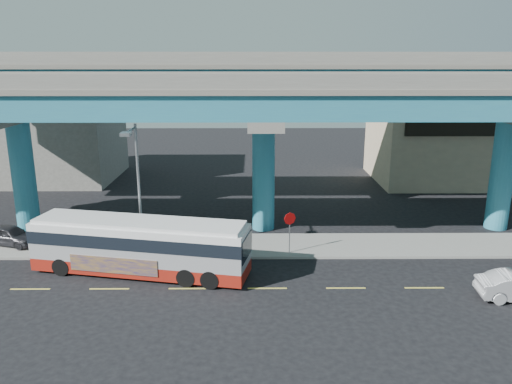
{
  "coord_description": "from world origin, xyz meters",
  "views": [
    {
      "loc": [
        -0.74,
        -23.44,
        11.28
      ],
      "look_at": [
        -0.54,
        4.0,
        3.92
      ],
      "focal_mm": 35.0,
      "sensor_mm": 36.0,
      "label": 1
    }
  ],
  "objects_px": {
    "parked_car": "(10,235)",
    "stop_sign": "(290,224)",
    "transit_bus": "(140,244)",
    "street_lamp": "(136,174)"
  },
  "relations": [
    {
      "from": "transit_bus",
      "to": "parked_car",
      "type": "relative_size",
      "value": 3.09
    },
    {
      "from": "transit_bus",
      "to": "parked_car",
      "type": "height_order",
      "value": "transit_bus"
    },
    {
      "from": "stop_sign",
      "to": "transit_bus",
      "type": "bearing_deg",
      "value": -162.13
    },
    {
      "from": "parked_car",
      "to": "stop_sign",
      "type": "height_order",
      "value": "stop_sign"
    },
    {
      "from": "parked_car",
      "to": "transit_bus",
      "type": "bearing_deg",
      "value": -96.52
    },
    {
      "from": "street_lamp",
      "to": "stop_sign",
      "type": "xyz_separation_m",
      "value": [
        8.63,
        0.74,
        -3.2
      ]
    },
    {
      "from": "street_lamp",
      "to": "transit_bus",
      "type": "bearing_deg",
      "value": -76.48
    },
    {
      "from": "street_lamp",
      "to": "parked_car",
      "type": "bearing_deg",
      "value": 165.74
    },
    {
      "from": "parked_car",
      "to": "stop_sign",
      "type": "xyz_separation_m",
      "value": [
        17.1,
        -1.41,
        1.17
      ]
    },
    {
      "from": "transit_bus",
      "to": "street_lamp",
      "type": "height_order",
      "value": "street_lamp"
    }
  ]
}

